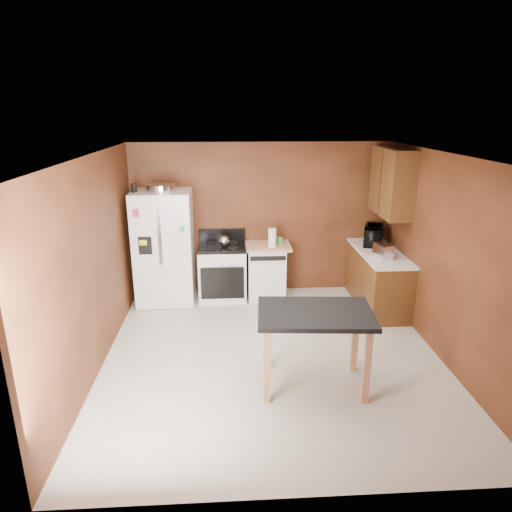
{
  "coord_description": "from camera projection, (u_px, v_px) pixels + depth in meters",
  "views": [
    {
      "loc": [
        -0.52,
        -5.12,
        2.99
      ],
      "look_at": [
        -0.16,
        0.85,
        1.06
      ],
      "focal_mm": 32.0,
      "sensor_mm": 36.0,
      "label": 1
    }
  ],
  "objects": [
    {
      "name": "right_cabinets",
      "position": [
        382.0,
        250.0,
        7.05
      ],
      "size": [
        0.63,
        1.58,
        2.45
      ],
      "color": "brown",
      "rests_on": "ground"
    },
    {
      "name": "roasting_pan",
      "position": [
        161.0,
        188.0,
        6.91
      ],
      "size": [
        0.43,
        0.43,
        0.11
      ],
      "primitive_type": "cylinder",
      "color": "silver",
      "rests_on": "refrigerator"
    },
    {
      "name": "kettle",
      "position": [
        224.0,
        241.0,
        7.27
      ],
      "size": [
        0.18,
        0.18,
        0.18
      ],
      "primitive_type": "sphere",
      "color": "silver",
      "rests_on": "gas_range"
    },
    {
      "name": "wall_back",
      "position": [
        260.0,
        219.0,
        7.57
      ],
      "size": [
        4.2,
        0.0,
        4.2
      ],
      "primitive_type": "plane",
      "rotation": [
        1.57,
        0.0,
        0.0
      ],
      "color": "brown",
      "rests_on": "ground"
    },
    {
      "name": "pen_cup",
      "position": [
        134.0,
        188.0,
        6.83
      ],
      "size": [
        0.09,
        0.09,
        0.13
      ],
      "primitive_type": "cylinder",
      "color": "black",
      "rests_on": "refrigerator"
    },
    {
      "name": "wall_front",
      "position": [
        303.0,
        362.0,
        3.3
      ],
      "size": [
        4.2,
        0.0,
        4.2
      ],
      "primitive_type": "plane",
      "rotation": [
        -1.57,
        0.0,
        0.0
      ],
      "color": "brown",
      "rests_on": "ground"
    },
    {
      "name": "ceiling",
      "position": [
        275.0,
        156.0,
        5.05
      ],
      "size": [
        4.5,
        4.5,
        0.0
      ],
      "primitive_type": "plane",
      "rotation": [
        3.14,
        0.0,
        0.0
      ],
      "color": "white",
      "rests_on": "ground"
    },
    {
      "name": "dishwasher",
      "position": [
        266.0,
        270.0,
        7.53
      ],
      "size": [
        0.78,
        0.63,
        0.89
      ],
      "color": "white",
      "rests_on": "ground"
    },
    {
      "name": "toaster",
      "position": [
        383.0,
        251.0,
        6.69
      ],
      "size": [
        0.25,
        0.33,
        0.21
      ],
      "primitive_type": "cube",
      "rotation": [
        0.0,
        0.0,
        0.25
      ],
      "color": "silver",
      "rests_on": "right_cabinets"
    },
    {
      "name": "floor",
      "position": [
        272.0,
        355.0,
        5.82
      ],
      "size": [
        4.5,
        4.5,
        0.0
      ],
      "primitive_type": "plane",
      "color": "beige",
      "rests_on": "ground"
    },
    {
      "name": "wall_right",
      "position": [
        445.0,
        259.0,
        5.55
      ],
      "size": [
        0.0,
        4.5,
        4.5
      ],
      "primitive_type": "plane",
      "rotation": [
        1.57,
        0.0,
        -1.57
      ],
      "color": "brown",
      "rests_on": "ground"
    },
    {
      "name": "island",
      "position": [
        315.0,
        323.0,
        4.96
      ],
      "size": [
        1.3,
        0.91,
        0.91
      ],
      "color": "black",
      "rests_on": "ground"
    },
    {
      "name": "wall_left",
      "position": [
        94.0,
        266.0,
        5.31
      ],
      "size": [
        0.0,
        4.5,
        4.5
      ],
      "primitive_type": "plane",
      "rotation": [
        1.57,
        0.0,
        1.57
      ],
      "color": "brown",
      "rests_on": "ground"
    },
    {
      "name": "microwave",
      "position": [
        373.0,
        236.0,
        7.35
      ],
      "size": [
        0.51,
        0.6,
        0.28
      ],
      "primitive_type": "imported",
      "rotation": [
        0.0,
        0.0,
        1.21
      ],
      "color": "black",
      "rests_on": "right_cabinets"
    },
    {
      "name": "green_canister",
      "position": [
        280.0,
        240.0,
        7.46
      ],
      "size": [
        0.12,
        0.12,
        0.1
      ],
      "primitive_type": "cylinder",
      "rotation": [
        0.0,
        0.0,
        0.29
      ],
      "color": "green",
      "rests_on": "dishwasher"
    },
    {
      "name": "refrigerator",
      "position": [
        164.0,
        248.0,
        7.22
      ],
      "size": [
        0.9,
        0.8,
        1.8
      ],
      "color": "white",
      "rests_on": "ground"
    },
    {
      "name": "paper_towel",
      "position": [
        272.0,
        238.0,
        7.25
      ],
      "size": [
        0.15,
        0.15,
        0.3
      ],
      "primitive_type": "cylinder",
      "rotation": [
        0.0,
        0.0,
        -0.19
      ],
      "color": "white",
      "rests_on": "dishwasher"
    },
    {
      "name": "gas_range",
      "position": [
        223.0,
        271.0,
        7.47
      ],
      "size": [
        0.76,
        0.68,
        1.1
      ],
      "color": "white",
      "rests_on": "ground"
    }
  ]
}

